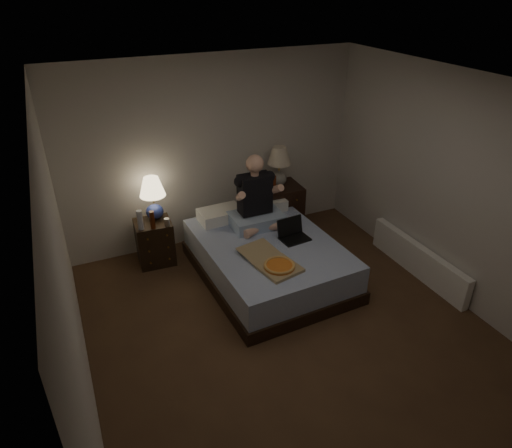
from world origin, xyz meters
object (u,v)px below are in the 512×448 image
nightstand_right (280,209)px  radiator (418,260)px  pizza_box (279,266)px  water_bottle (140,220)px  lamp_right (279,166)px  beer_bottle_right (274,184)px  nightstand_left (155,242)px  laptop (295,231)px  bed (268,259)px  person (256,192)px  beer_bottle_left (152,220)px  soda_can (167,222)px  lamp_left (153,198)px

nightstand_right → radiator: size_ratio=0.45×
nightstand_right → pizza_box: 1.73m
nightstand_right → water_bottle: water_bottle is taller
lamp_right → water_bottle: (-1.98, -0.22, -0.28)m
beer_bottle_right → pizza_box: bearing=-113.9°
nightstand_right → beer_bottle_right: (-0.17, -0.13, 0.47)m
nightstand_left → nightstand_right: size_ratio=0.82×
laptop → lamp_right: bearing=68.2°
bed → person: size_ratio=2.12×
laptop → bed: bearing=159.5°
beer_bottle_left → beer_bottle_right: 1.69m
lamp_right → soda_can: lamp_right is taller
lamp_left → lamp_right: bearing=0.3°
nightstand_right → person: person is taller
nightstand_left → beer_bottle_right: size_ratio=2.53×
soda_can → beer_bottle_right: beer_bottle_right is taller
lamp_right → pizza_box: 1.81m
bed → beer_bottle_left: 1.49m
lamp_right → pizza_box: bearing=-116.5°
nightstand_right → pizza_box: bearing=-115.5°
nightstand_right → soda_can: 1.72m
laptop → radiator: (1.40, -0.64, -0.41)m
lamp_left → radiator: lamp_left is taller
water_bottle → pizza_box: water_bottle is taller
nightstand_left → soda_can: bearing=-44.7°
lamp_left → beer_bottle_right: bearing=-5.6°
bed → beer_bottle_left: size_ratio=8.58×
beer_bottle_left → laptop: size_ratio=0.68×
pizza_box → radiator: bearing=-16.4°
lamp_left → laptop: (1.43, -1.07, -0.25)m
nightstand_left → beer_bottle_right: bearing=1.0°
beer_bottle_left → person: (1.25, -0.31, 0.26)m
nightstand_right → lamp_right: 0.64m
nightstand_left → nightstand_right: 1.84m
nightstand_left → water_bottle: bearing=-141.2°
soda_can → person: person is taller
soda_can → nightstand_right: bearing=7.6°
lamp_right → soda_can: bearing=-171.0°
lamp_left → soda_can: bearing=-71.5°
water_bottle → laptop: bearing=-27.6°
lamp_right → beer_bottle_right: (-0.16, -0.17, -0.17)m
beer_bottle_left → laptop: 1.73m
lamp_left → beer_bottle_right: 1.61m
laptop → pizza_box: laptop is taller
bed → soda_can: bearing=142.6°
soda_can → beer_bottle_left: (-0.17, 0.01, 0.06)m
nightstand_right → laptop: 1.13m
lamp_right → bed: bearing=-122.6°
nightstand_left → radiator: 3.32m
nightstand_right → beer_bottle_right: bearing=-141.3°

